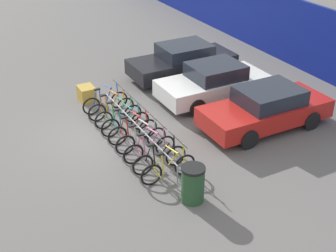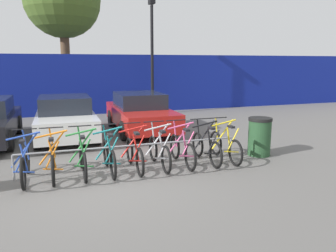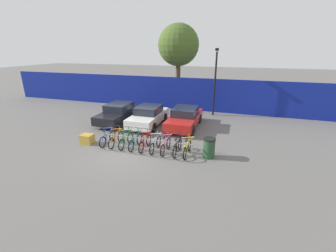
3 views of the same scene
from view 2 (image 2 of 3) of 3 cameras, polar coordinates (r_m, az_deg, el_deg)
ground_plane at (r=7.22m, az=-10.92°, el=-9.33°), size 120.00×120.00×0.00m
hoarding_wall at (r=16.28m, az=-15.84°, el=6.89°), size 36.00×0.16×2.87m
bike_rack at (r=7.83m, az=-6.06°, el=-3.71°), size 5.29×0.04×0.57m
bicycle_blue at (r=7.58m, az=-23.63°, el=-6.07°), size 0.68×1.71×1.05m
bicycle_orange at (r=7.55m, az=-19.40°, el=-5.84°), size 0.68×1.71×1.05m
bicycle_green at (r=7.56m, az=-14.64°, el=-5.54°), size 0.68×1.71×1.05m
bicycle_teal at (r=7.62m, az=-10.21°, el=-5.22°), size 0.68×1.71×1.05m
bicycle_red at (r=7.72m, az=-5.87°, el=-4.88°), size 0.68×1.71×1.05m
bicycle_silver at (r=7.87m, az=-1.54°, el=-4.51°), size 0.68×1.71×1.05m
bicycle_pink at (r=8.06m, az=2.47°, el=-4.15°), size 0.68×1.71×1.05m
bicycle_black at (r=8.31m, az=6.67°, el=-3.75°), size 0.68×1.71×1.05m
bicycle_yellow at (r=8.55m, az=9.91°, el=-3.42°), size 0.68×1.71×1.05m
car_white at (r=11.31m, az=-17.41°, el=1.38°), size 1.91×4.12×1.40m
car_red at (r=12.02m, az=-4.91°, el=2.39°), size 1.91×4.42×1.40m
lamp_post at (r=15.85m, az=-2.79°, el=12.88°), size 0.24×0.44×5.32m
trash_bin at (r=9.19m, az=15.65°, el=-1.76°), size 0.63×0.63×1.03m
tree_behind_hoarding at (r=18.29m, az=-17.93°, el=20.10°), size 3.79×3.79×7.49m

